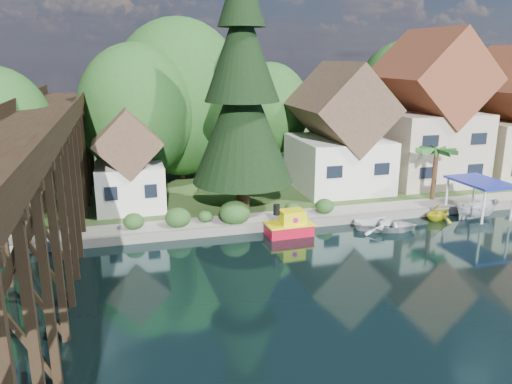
# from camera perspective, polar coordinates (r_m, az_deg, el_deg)

# --- Properties ---
(ground) EXTENTS (140.00, 140.00, 0.00)m
(ground) POSITION_cam_1_polar(r_m,az_deg,el_deg) (29.10, 9.40, -9.24)
(ground) COLOR black
(ground) RESTS_ON ground
(bank) EXTENTS (140.00, 52.00, 0.50)m
(bank) POSITION_cam_1_polar(r_m,az_deg,el_deg) (60.22, -3.98, 4.09)
(bank) COLOR #2F471C
(bank) RESTS_ON ground
(seawall) EXTENTS (60.00, 0.40, 0.62)m
(seawall) POSITION_cam_1_polar(r_m,az_deg,el_deg) (37.33, 9.99, -3.14)
(seawall) COLOR slate
(seawall) RESTS_ON ground
(promenade) EXTENTS (50.00, 2.60, 0.06)m
(promenade) POSITION_cam_1_polar(r_m,az_deg,el_deg) (39.22, 11.87, -1.99)
(promenade) COLOR gray
(promenade) RESTS_ON bank
(trestle_bridge) EXTENTS (4.12, 44.18, 9.30)m
(trestle_bridge) POSITION_cam_1_polar(r_m,az_deg,el_deg) (30.25, -23.59, 1.33)
(trestle_bridge) COLOR black
(trestle_bridge) RESTS_ON ground
(house_left) EXTENTS (7.64, 8.64, 11.02)m
(house_left) POSITION_cam_1_polar(r_m,az_deg,el_deg) (44.50, 9.48, 6.28)
(house_left) COLOR white
(house_left) RESTS_ON bank
(house_center) EXTENTS (8.65, 9.18, 13.89)m
(house_center) POSITION_cam_1_polar(r_m,az_deg,el_deg) (49.14, 19.00, 8.02)
(house_center) COLOR #BCAC93
(house_center) RESTS_ON bank
(house_right) EXTENTS (8.15, 8.64, 12.45)m
(house_right) POSITION_cam_1_polar(r_m,az_deg,el_deg) (54.36, 27.21, 7.11)
(house_right) COLOR #BFAF89
(house_right) RESTS_ON bank
(shed) EXTENTS (5.09, 5.40, 7.85)m
(shed) POSITION_cam_1_polar(r_m,az_deg,el_deg) (39.32, -14.31, 2.88)
(shed) COLOR white
(shed) RESTS_ON bank
(bg_trees) EXTENTS (49.90, 13.30, 10.57)m
(bg_trees) POSITION_cam_1_polar(r_m,az_deg,el_deg) (47.10, 0.15, 9.62)
(bg_trees) COLOR #382314
(bg_trees) RESTS_ON bank
(shrubs) EXTENTS (15.76, 2.47, 1.70)m
(shrubs) POSITION_cam_1_polar(r_m,az_deg,el_deg) (35.57, -3.48, -2.30)
(shrubs) COLOR #1C4318
(shrubs) RESTS_ON bank
(conifer) EXTENTS (7.53, 7.53, 18.55)m
(conifer) POSITION_cam_1_polar(r_m,az_deg,el_deg) (36.72, -1.60, 11.34)
(conifer) COLOR #382314
(conifer) RESTS_ON bank
(palm_tree) EXTENTS (3.62, 3.62, 4.55)m
(palm_tree) POSITION_cam_1_polar(r_m,az_deg,el_deg) (42.67, 19.94, 4.27)
(palm_tree) COLOR #382314
(palm_tree) RESTS_ON bank
(tugboat) EXTENTS (3.29, 1.90, 2.33)m
(tugboat) POSITION_cam_1_polar(r_m,az_deg,el_deg) (34.49, 3.88, -3.81)
(tugboat) COLOR red
(tugboat) RESTS_ON ground
(boat_white_a) EXTENTS (5.28, 4.61, 0.91)m
(boat_white_a) POSITION_cam_1_polar(r_m,az_deg,el_deg) (36.67, 14.57, -3.51)
(boat_white_a) COLOR white
(boat_white_a) RESTS_ON ground
(boat_canopy) EXTENTS (3.73, 4.68, 2.93)m
(boat_canopy) POSITION_cam_1_polar(r_m,az_deg,el_deg) (41.40, 24.03, -1.05)
(boat_canopy) COLOR silver
(boat_canopy) RESTS_ON ground
(boat_yellow) EXTENTS (3.18, 2.95, 1.37)m
(boat_yellow) POSITION_cam_1_polar(r_m,az_deg,el_deg) (39.90, 20.10, -2.08)
(boat_yellow) COLOR #CECE16
(boat_yellow) RESTS_ON ground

